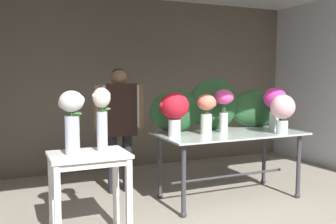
{
  "coord_description": "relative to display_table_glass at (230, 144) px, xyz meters",
  "views": [
    {
      "loc": [
        -2.13,
        -2.0,
        1.47
      ],
      "look_at": [
        -0.6,
        1.48,
        1.09
      ],
      "focal_mm": 39.54,
      "sensor_mm": 36.0,
      "label": 1
    }
  ],
  "objects": [
    {
      "name": "vase_blush_ranunculus",
      "position": [
        0.49,
        -0.33,
        0.41
      ],
      "size": [
        0.3,
        0.28,
        0.45
      ],
      "color": "silver",
      "rests_on": "display_table_glass"
    },
    {
      "name": "vase_fuchsia_carnations",
      "position": [
        -0.06,
        0.05,
        0.47
      ],
      "size": [
        0.23,
        0.23,
        0.51
      ],
      "color": "silver",
      "rests_on": "display_table_glass"
    },
    {
      "name": "ground_plane",
      "position": [
        -0.27,
        0.18,
        -0.67
      ],
      "size": [
        8.08,
        8.08,
        0.0
      ],
      "primitive_type": "plane",
      "color": "#9E9384"
    },
    {
      "name": "florist",
      "position": [
        -1.13,
        0.76,
        0.3
      ],
      "size": [
        0.63,
        0.24,
        1.55
      ],
      "color": "#232328",
      "rests_on": "ground"
    },
    {
      "name": "display_table_glass",
      "position": [
        0.0,
        0.0,
        0.0
      ],
      "size": [
        1.73,
        0.85,
        0.8
      ],
      "color": "silver",
      "rests_on": "ground"
    },
    {
      "name": "vase_white_roses_tall",
      "position": [
        -1.9,
        -0.47,
        0.45
      ],
      "size": [
        0.22,
        0.21,
        0.55
      ],
      "color": "silver",
      "rests_on": "side_table_white"
    },
    {
      "name": "vase_coral_snapdragons",
      "position": [
        -0.32,
        -0.0,
        0.4
      ],
      "size": [
        0.23,
        0.22,
        0.46
      ],
      "color": "silver",
      "rests_on": "display_table_glass"
    },
    {
      "name": "vase_cream_lisianthus_tall",
      "position": [
        -1.63,
        -0.42,
        0.45
      ],
      "size": [
        0.18,
        0.16,
        0.57
      ],
      "color": "silver",
      "rests_on": "side_table_white"
    },
    {
      "name": "vase_magenta_stock",
      "position": [
        0.63,
        -0.02,
        0.47
      ],
      "size": [
        0.28,
        0.28,
        0.52
      ],
      "color": "silver",
      "rests_on": "display_table_glass"
    },
    {
      "name": "foliage_backdrop",
      "position": [
        0.04,
        0.3,
        0.4
      ],
      "size": [
        1.89,
        0.3,
        0.63
      ],
      "color": "#28562D",
      "rests_on": "display_table_glass"
    },
    {
      "name": "vase_crimson_dahlias",
      "position": [
        -0.71,
        0.02,
        0.44
      ],
      "size": [
        0.34,
        0.32,
        0.49
      ],
      "color": "silver",
      "rests_on": "display_table_glass"
    },
    {
      "name": "wall_back",
      "position": [
        -0.27,
        2.01,
        0.67
      ],
      "size": [
        5.22,
        0.12,
        2.68
      ],
      "primitive_type": "cube",
      "color": "#706656",
      "rests_on": "ground"
    },
    {
      "name": "side_table_white",
      "position": [
        -1.76,
        -0.47,
        0.0
      ],
      "size": [
        0.68,
        0.5,
        0.79
      ],
      "color": "white",
      "rests_on": "ground"
    }
  ]
}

